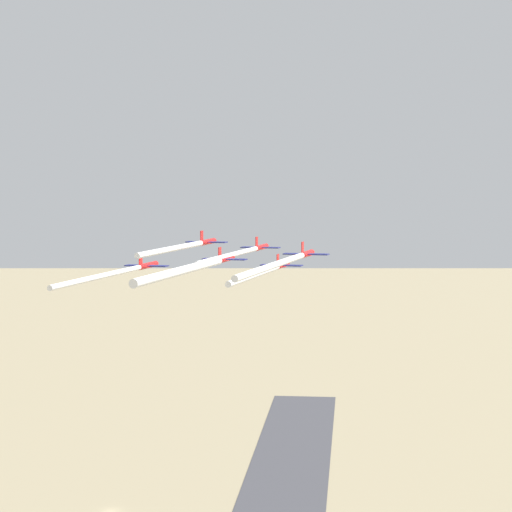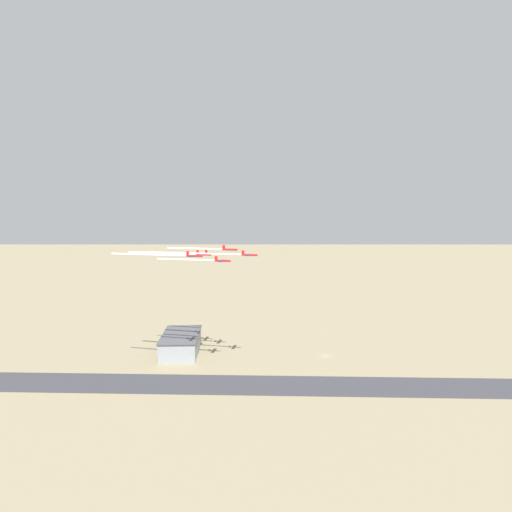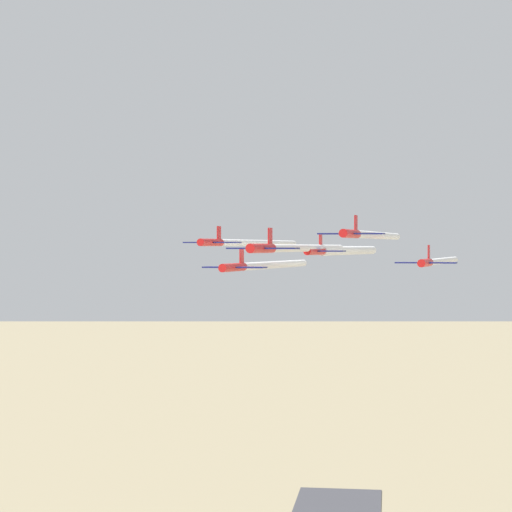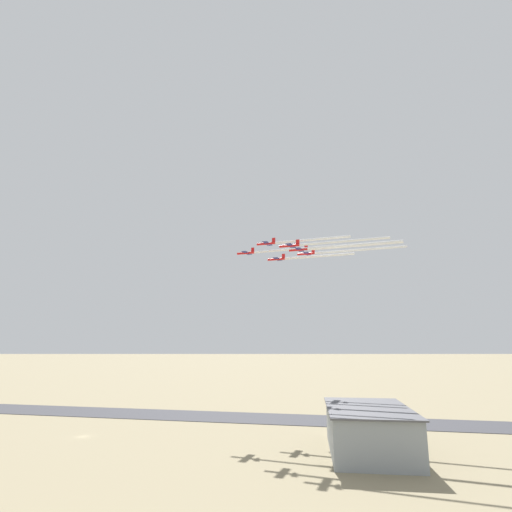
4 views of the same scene
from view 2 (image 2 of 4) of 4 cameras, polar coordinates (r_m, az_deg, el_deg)
ground_plane at (r=283.11m, az=9.88°, el=-13.88°), size 3000.00×3000.00×0.00m
runway_strip at (r=238.96m, az=-0.89°, el=-17.94°), size 50.83×391.78×0.20m
hangar at (r=286.81m, az=-10.69°, el=-12.18°), size 40.84×25.18×13.40m
jet_0 at (r=217.55m, az=-1.02°, el=0.17°), size 8.51×8.80×2.95m
jet_1 at (r=227.76m, az=-3.84°, el=0.94°), size 8.51×8.80×2.95m
jet_2 at (r=213.63m, az=-4.88°, el=-0.67°), size 8.51×8.80×2.95m
jet_3 at (r=239.15m, az=-6.38°, el=0.31°), size 8.51×8.80×2.95m
jet_4 at (r=224.46m, az=-7.56°, el=0.22°), size 8.51×8.80×2.95m
jet_5 at (r=209.92m, az=-8.89°, el=0.03°), size 8.51×8.80×2.95m
smoke_trail_0 at (r=223.55m, az=-6.88°, el=0.30°), size 9.68×37.82×0.95m
smoke_trail_1 at (r=233.89m, az=-8.74°, el=1.04°), size 8.53×32.68×1.01m
smoke_trail_2 at (r=220.07m, az=-10.01°, el=-0.53°), size 8.49×32.28×1.07m
smoke_trail_3 at (r=246.63m, az=-11.30°, el=0.42°), size 9.09×35.46×0.91m
smoke_trail_4 at (r=233.40m, az=-13.28°, el=0.35°), size 10.65×40.29×1.39m
smoke_trail_5 at (r=219.81m, az=-15.12°, el=0.18°), size 10.67×41.79×1.03m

